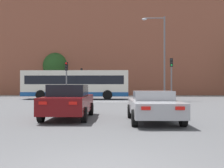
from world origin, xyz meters
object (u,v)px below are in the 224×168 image
at_px(traffic_light_near_left, 66,75).
at_px(pedestrian_waiting, 79,88).
at_px(bus_crossing_lead, 76,84).
at_px(car_roadster_right, 154,106).
at_px(traffic_light_far_left, 81,77).
at_px(traffic_light_near_right, 171,72).
at_px(car_saloon_left, 69,101).
at_px(street_lamp_junction, 161,50).

height_order(traffic_light_near_left, pedestrian_waiting, traffic_light_near_left).
bearing_deg(bus_crossing_lead, car_roadster_right, -161.11).
xyz_separation_m(car_roadster_right, traffic_light_near_left, (-6.46, 14.10, 1.84)).
bearing_deg(traffic_light_far_left, traffic_light_near_right, -50.89).
bearing_deg(pedestrian_waiting, traffic_light_far_left, -138.23).
bearing_deg(bus_crossing_lead, car_saloon_left, -171.88).
height_order(car_saloon_left, pedestrian_waiting, pedestrian_waiting).
distance_m(traffic_light_near_right, traffic_light_near_left, 9.83).
bearing_deg(car_saloon_left, traffic_light_far_left, 96.33).
bearing_deg(traffic_light_near_right, traffic_light_far_left, 129.11).
relative_size(traffic_light_near_left, street_lamp_junction, 0.44).
distance_m(car_saloon_left, traffic_light_near_left, 13.44).
distance_m(traffic_light_far_left, traffic_light_near_right, 16.24).
distance_m(bus_crossing_lead, traffic_light_far_left, 8.88).
height_order(car_saloon_left, car_roadster_right, car_saloon_left).
xyz_separation_m(car_roadster_right, street_lamp_junction, (2.65, 16.52, 4.42)).
relative_size(traffic_light_near_right, pedestrian_waiting, 2.21).
relative_size(traffic_light_far_left, pedestrian_waiting, 2.10).
distance_m(car_roadster_right, pedestrian_waiting, 27.91).
bearing_deg(traffic_light_near_right, bus_crossing_lead, 158.49).
relative_size(car_roadster_right, traffic_light_near_left, 1.21).
bearing_deg(car_saloon_left, bus_crossing_lead, 97.71).
height_order(car_saloon_left, traffic_light_near_left, traffic_light_near_left).
bearing_deg(traffic_light_near_right, car_roadster_right, -103.00).
height_order(car_roadster_right, bus_crossing_lead, bus_crossing_lead).
distance_m(car_saloon_left, traffic_light_far_left, 26.33).
distance_m(car_roadster_right, bus_crossing_lead, 19.39).
bearing_deg(car_roadster_right, bus_crossing_lead, 107.25).
relative_size(bus_crossing_lead, traffic_light_near_left, 3.07).
relative_size(car_saloon_left, street_lamp_junction, 0.54).
bearing_deg(traffic_light_near_left, traffic_light_near_right, 2.52).
bearing_deg(street_lamp_junction, car_saloon_left, -112.64).
relative_size(car_roadster_right, traffic_light_far_left, 1.16).
relative_size(traffic_light_near_right, street_lamp_junction, 0.48).
bearing_deg(car_saloon_left, traffic_light_near_right, 61.64).
distance_m(bus_crossing_lead, street_lamp_junction, 9.73).
bearing_deg(street_lamp_junction, pedestrian_waiting, 133.29).
xyz_separation_m(bus_crossing_lead, pedestrian_waiting, (-0.92, 8.65, -0.56)).
height_order(car_roadster_right, traffic_light_near_right, traffic_light_near_right).
distance_m(car_saloon_left, traffic_light_near_right, 15.39).
bearing_deg(traffic_light_near_left, traffic_light_far_left, 91.89).
bearing_deg(car_saloon_left, street_lamp_junction, 66.95).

